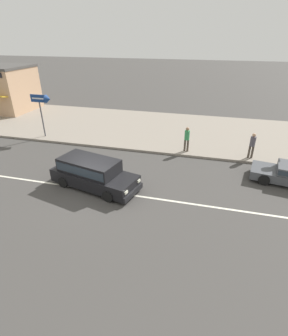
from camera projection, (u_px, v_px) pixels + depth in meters
ground_plane at (94, 190)px, 14.02m from camera, size 160.00×160.00×0.00m
lane_centre_stripe at (94, 190)px, 14.02m from camera, size 50.40×0.14×0.01m
kerb_strip at (143, 128)px, 22.97m from camera, size 68.00×10.00×0.15m
minivan_black_0 at (92, 172)px, 14.00m from camera, size 5.11×2.85×1.56m
arrow_signboard at (45, 102)px, 19.49m from camera, size 1.66×0.62×3.29m
pedestrian_near_clock at (252, 144)px, 16.82m from camera, size 0.34×0.34×1.69m
pedestrian_mid_kerb at (187, 137)px, 17.78m from camera, size 0.34×0.34×1.73m
shopfront_corner_warung at (3, 88)px, 27.15m from camera, size 5.72×5.68×4.46m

